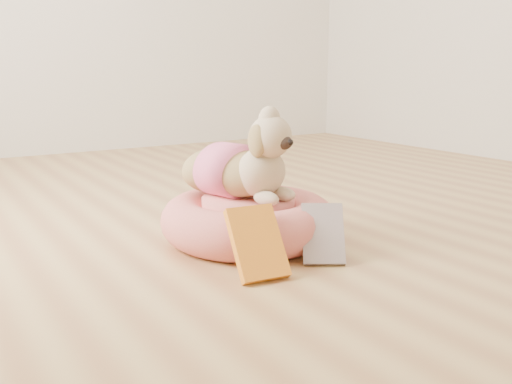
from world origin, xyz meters
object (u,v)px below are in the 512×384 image
pet_bed (248,220)px  book_yellow (257,243)px  book_white (323,234)px  dog (242,151)px

pet_bed → book_yellow: (-0.15, -0.30, 0.02)m
book_white → pet_bed: bearing=138.6°
pet_bed → book_yellow: 0.34m
dog → book_white: bearing=-88.7°
book_yellow → book_white: bearing=7.2°
book_yellow → book_white: 0.24m
pet_bed → book_white: 0.31m
pet_bed → book_yellow: bearing=-117.1°
dog → book_white: (0.10, -0.31, -0.23)m
dog → book_white: dog is taller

